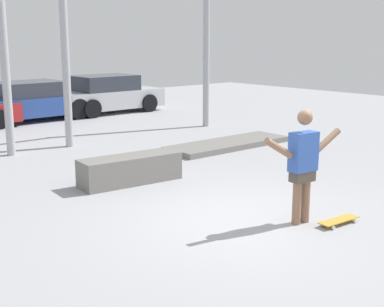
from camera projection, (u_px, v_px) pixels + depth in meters
ground_plane at (245, 220)px, 8.34m from camera, size 36.00×36.00×0.00m
skateboarder at (303, 162)px, 8.01m from camera, size 1.54×0.30×1.75m
skateboard at (339, 220)px, 8.14m from camera, size 0.76×0.30×0.08m
grind_box at (130, 169)px, 10.40m from camera, size 2.07×0.84×0.54m
manual_pad at (228, 144)px, 13.85m from camera, size 3.53×1.20×0.14m
canopy_support_right at (142, 15)px, 14.75m from camera, size 5.04×0.20×5.55m
parked_car_blue at (32, 101)px, 18.13m from camera, size 3.91×2.02×1.32m
parked_car_silver at (107, 94)px, 19.95m from camera, size 3.99×2.00×1.39m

